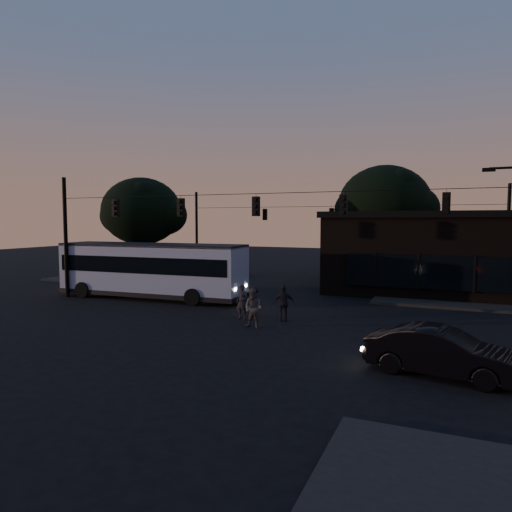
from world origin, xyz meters
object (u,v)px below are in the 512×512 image
at_px(car, 442,352).
at_px(bus, 151,268).
at_px(building, 447,252).
at_px(pedestrian_c, 284,303).
at_px(pedestrian_a, 242,302).
at_px(pedestrian_b, 253,308).
at_px(pedestrian_d, 254,301).

bearing_deg(car, bus, 74.26).
bearing_deg(building, car, -89.72).
distance_m(building, pedestrian_c, 15.08).
relative_size(car, pedestrian_c, 2.59).
distance_m(pedestrian_a, pedestrian_b, 1.86).
distance_m(building, car, 18.61).
bearing_deg(pedestrian_a, car, -19.74).
xyz_separation_m(building, car, (0.09, -18.51, -1.96)).
relative_size(bus, pedestrian_c, 6.91).
bearing_deg(bus, pedestrian_d, -19.82).
relative_size(building, pedestrian_a, 8.98).
height_order(building, pedestrian_c, building).
bearing_deg(building, pedestrian_d, -124.75).
bearing_deg(bus, car, -28.91).
relative_size(building, pedestrian_b, 8.62).
distance_m(car, pedestrian_d, 10.63).
relative_size(bus, pedestrian_a, 7.10).
bearing_deg(pedestrian_b, pedestrian_c, 72.10).
distance_m(building, bus, 19.70).
bearing_deg(pedestrian_c, pedestrian_d, -41.89).
distance_m(car, pedestrian_c, 8.85).
height_order(building, pedestrian_a, building).
bearing_deg(pedestrian_a, bus, 165.30).
relative_size(building, bus, 1.26).
relative_size(building, pedestrian_d, 10.14).
bearing_deg(building, pedestrian_b, -117.64).
xyz_separation_m(car, pedestrian_d, (-8.89, 5.83, 0.01)).
bearing_deg(building, pedestrian_c, -117.94).
distance_m(bus, car, 18.86).
bearing_deg(building, pedestrian_a, -123.70).
distance_m(bus, pedestrian_b, 10.21).
height_order(bus, pedestrian_d, bus).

